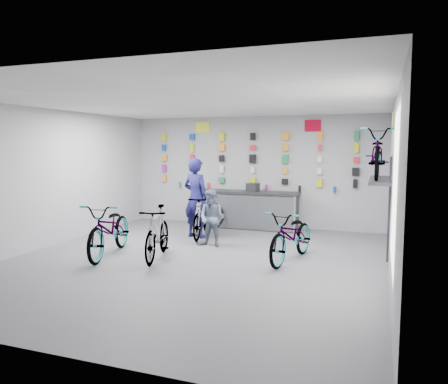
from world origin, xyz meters
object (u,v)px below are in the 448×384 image
at_px(counter, 248,210).
at_px(clerk, 196,198).
at_px(bike_service, 202,216).
at_px(bike_right, 292,236).
at_px(bike_left, 110,229).
at_px(bike_center, 157,233).
at_px(customer, 212,218).

distance_m(counter, clerk, 1.81).
bearing_deg(bike_service, bike_right, -40.11).
bearing_deg(bike_left, bike_center, -9.12).
relative_size(counter, bike_center, 1.56).
relative_size(bike_right, bike_service, 1.09).
relative_size(bike_left, bike_right, 1.09).
distance_m(bike_service, customer, 0.96).
height_order(bike_right, customer, customer).
relative_size(bike_service, customer, 1.39).
bearing_deg(bike_right, customer, 172.19).
bearing_deg(customer, bike_left, -133.00).
relative_size(clerk, customer, 1.53).
distance_m(counter, customer, 2.31).
xyz_separation_m(counter, clerk, (-0.85, -1.53, 0.47)).
bearing_deg(customer, counter, 91.84).
bearing_deg(customer, bike_right, -13.52).
relative_size(bike_center, clerk, 0.90).
height_order(bike_center, customer, customer).
height_order(bike_left, customer, customer).
bearing_deg(bike_service, counter, 55.42).
xyz_separation_m(bike_right, clerk, (-2.60, 1.41, 0.46)).
xyz_separation_m(bike_center, bike_right, (2.48, 0.74, -0.02)).
bearing_deg(counter, customer, -93.26).
xyz_separation_m(bike_center, customer, (0.60, 1.38, 0.11)).
bearing_deg(bike_center, bike_service, 74.96).
bearing_deg(bike_right, bike_center, -152.61).
relative_size(bike_left, bike_center, 1.20).
relative_size(counter, bike_left, 1.31).
bearing_deg(bike_right, bike_service, 160.90).
bearing_deg(clerk, bike_service, -166.31).
height_order(counter, bike_right, counter).
height_order(bike_center, bike_right, bike_center).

